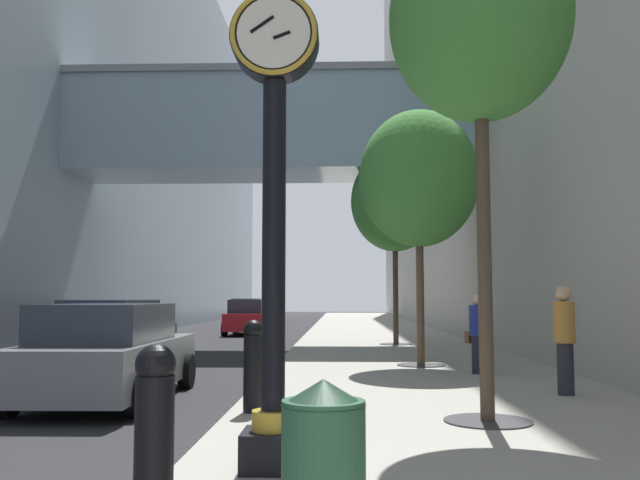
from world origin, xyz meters
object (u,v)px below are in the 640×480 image
Objects in this scene: street_clock at (274,194)px; pedestrian_by_clock at (565,336)px; car_red_far at (249,318)px; car_silver_trailing at (248,314)px; bollard_third at (253,364)px; car_blue_near at (113,335)px; bollard_fourth at (271,350)px; pedestrian_walking at (477,332)px; street_tree_near at (479,21)px; bollard_nearest at (154,437)px; street_tree_mid_near at (419,179)px; street_tree_mid_far at (395,202)px; trash_bin at (323,463)px; car_grey_mid at (109,354)px.

street_clock is 2.63× the size of pedestrian_by_clock.
car_silver_trailing is at bearing 97.99° from car_red_far.
car_blue_near is at bearing 121.55° from bollard_third.
pedestrian_walking is (4.02, 2.38, 0.20)m from bollard_fourth.
bollard_third is 27.66m from car_silver_trailing.
street_clock is 4.39m from street_tree_near.
bollard_nearest is at bearing -90.00° from bollard_fourth.
street_tree_mid_near is at bearing -68.38° from car_red_far.
street_tree_mid_far is at bearing 90.00° from street_tree_near.
car_blue_near is at bearing 114.14° from trash_bin.
street_clock is 1.00× the size of car_blue_near.
bollard_fourth is 0.19× the size of street_tree_mid_far.
bollard_fourth is at bearing 14.34° from car_grey_mid.
street_tree_mid_far is at bearing 90.00° from street_tree_mid_near.
car_blue_near reaches higher than bollard_fourth.
street_tree_mid_near reaches higher than trash_bin.
street_clock is 1.10× the size of car_red_far.
bollard_nearest is at bearing -70.04° from car_blue_near.
bollard_nearest is 7.16m from car_grey_mid.
bollard_fourth is (-0.59, 5.52, -1.87)m from street_clock.
bollard_third is at bearing -102.63° from street_tree_mid_far.
car_red_far is (-6.11, 8.30, -4.18)m from street_tree_mid_far.
street_tree_near is 14.22m from street_tree_mid_far.
trash_bin is at bearing -118.42° from pedestrian_by_clock.
car_blue_near is at bearing -138.56° from street_tree_mid_far.
street_tree_mid_near is at bearing 75.58° from street_clock.
car_red_far is at bearing 126.35° from street_tree_mid_far.
street_clock is at bearing -130.95° from pedestrian_by_clock.
car_red_far is (-3.06, 26.79, -0.01)m from bollard_nearest.
street_tree_mid_far is 1.41× the size of car_silver_trailing.
car_silver_trailing is at bearing 108.65° from pedestrian_by_clock.
trash_bin is at bearing -106.44° from pedestrian_walking.
car_silver_trailing is at bearing 109.17° from pedestrian_walking.
trash_bin is at bearing -65.86° from car_blue_near.
car_blue_near is at bearing 164.90° from pedestrian_walking.
street_tree_mid_far is (0.00, 7.11, 0.48)m from street_tree_mid_near.
car_silver_trailing is (-6.88, 20.90, -3.68)m from street_tree_mid_near.
street_tree_near is 29.20m from car_silver_trailing.
street_tree_mid_far is at bearing 64.43° from car_grey_mid.
pedestrian_walking is (0.97, 5.43, -4.34)m from street_tree_near.
car_silver_trailing is (-0.77, 5.50, 0.02)m from car_red_far.
street_tree_mid_far is at bearing 74.72° from bollard_fourth.
street_tree_mid_far is at bearing 80.64° from bollard_nearest.
car_silver_trailing reaches higher than trash_bin.
pedestrian_walking is at bearing -59.89° from street_tree_mid_near.
car_silver_trailing is (-1.22, 25.62, 0.03)m from car_grey_mid.
street_tree_mid_near is 8.25m from car_grey_mid.
bollard_third is at bearing -159.59° from pedestrian_by_clock.
car_blue_near is (-4.93, 10.16, -1.86)m from street_clock.
bollard_third is 2.44m from bollard_fourth.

